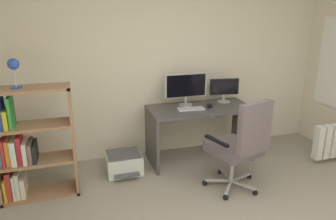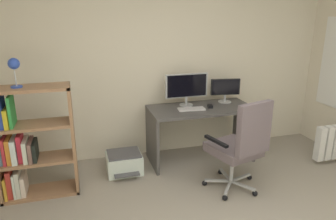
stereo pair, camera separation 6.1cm
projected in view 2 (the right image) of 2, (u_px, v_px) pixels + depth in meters
name	position (u px, v px, depth m)	size (l,w,h in m)	color
wall_back	(158.00, 60.00, 4.24)	(4.79, 0.10, 2.61)	beige
desk	(201.00, 122.00, 4.19)	(1.36, 0.63, 0.73)	#4F4C4A
monitor_main	(187.00, 87.00, 4.14)	(0.57, 0.18, 0.43)	#B2B5B7
monitor_secondary	(225.00, 89.00, 4.31)	(0.40, 0.18, 0.32)	#B2B5B7
keyboard	(191.00, 109.00, 4.03)	(0.34, 0.13, 0.02)	silver
computer_mouse	(210.00, 106.00, 4.12)	(0.06, 0.10, 0.03)	black
office_chair	(240.00, 144.00, 3.39)	(0.63, 0.69, 1.07)	#B7BABC
bookshelf	(27.00, 146.00, 3.33)	(0.79, 0.32, 1.21)	#9B6F4D
desk_lamp	(14.00, 67.00, 3.07)	(0.11, 0.11, 0.29)	blue
printer	(124.00, 163.00, 3.94)	(0.43, 0.44, 0.26)	silver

